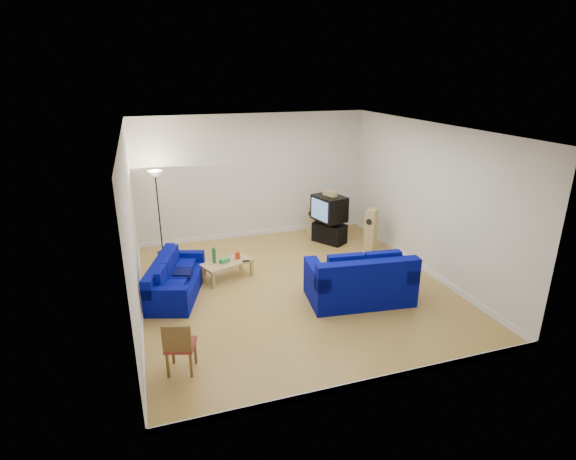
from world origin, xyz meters
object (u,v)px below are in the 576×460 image
object	(u,v)px
coffee_table	(227,264)
tv_stand	(329,233)
sofa_three_seat	(174,282)
television	(329,208)
sofa_loveseat	(360,283)

from	to	relation	value
coffee_table	tv_stand	world-z (taller)	tv_stand
tv_stand	coffee_table	bearing A→B (deg)	-98.40
sofa_three_seat	coffee_table	world-z (taller)	sofa_three_seat
sofa_three_seat	coffee_table	bearing A→B (deg)	126.56
sofa_three_seat	tv_stand	distance (m)	4.39
sofa_three_seat	tv_stand	xyz separation A→B (m)	(4.04, 1.71, -0.02)
sofa_three_seat	television	size ratio (longest dim) A/B	2.15
sofa_three_seat	sofa_loveseat	world-z (taller)	sofa_loveseat
sofa_three_seat	television	bearing A→B (deg)	130.83
sofa_three_seat	tv_stand	world-z (taller)	sofa_three_seat
television	sofa_three_seat	bearing A→B (deg)	-81.58
tv_stand	television	distance (m)	0.66
television	coffee_table	bearing A→B (deg)	-79.97
sofa_three_seat	sofa_loveseat	bearing A→B (deg)	85.33
sofa_loveseat	coffee_table	world-z (taller)	sofa_loveseat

